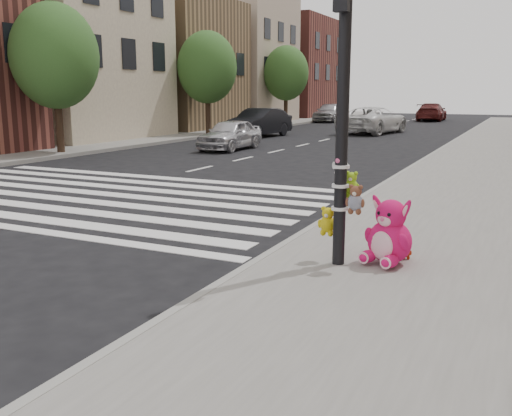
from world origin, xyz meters
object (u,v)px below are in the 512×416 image
Objects in this scene: pink_bunny at (389,236)px; car_white_near at (373,120)px; red_teddy at (406,251)px; car_silver_far at (230,134)px; signal_pole at (343,139)px; car_dark_far at (259,123)px.

car_white_near is at bearing 122.66° from pink_bunny.
red_teddy is at bearing 114.31° from car_white_near.
car_silver_far is at bearing 103.90° from red_teddy.
signal_pole is 4.37× the size of pink_bunny.
signal_pole is 16.70m from car_silver_far.
car_silver_far is at bearing 143.33° from pink_bunny.
signal_pole is 0.73× the size of car_white_near.
signal_pole is 26.58m from car_white_near.
pink_bunny is 23.37m from car_dark_far.
car_white_near reaches higher than car_dark_far.
signal_pole is 17.61× the size of red_teddy.
signal_pole is at bearing -165.17° from red_teddy.
car_dark_far reaches higher than car_silver_far.
signal_pole reaches higher than red_teddy.
pink_bunny is at bearing -54.54° from car_dark_far.
car_silver_far is 0.68× the size of car_white_near.
pink_bunny is 26.43m from car_white_near.
car_dark_far is (-10.93, 20.62, -1.04)m from signal_pole.
car_dark_far is at bearing 97.72° from red_teddy.
signal_pole is 0.87× the size of car_dark_far.
pink_bunny is at bearing 113.76° from car_white_near.
car_silver_far is 6.91m from car_dark_far.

